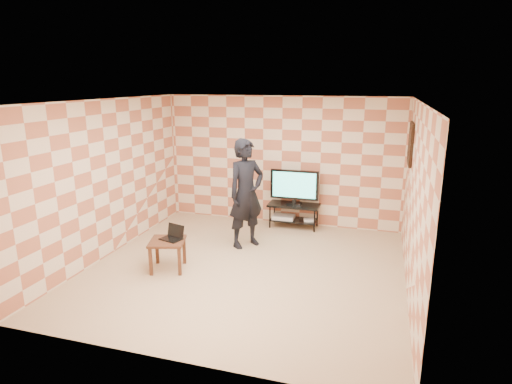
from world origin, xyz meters
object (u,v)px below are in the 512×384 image
Objects in this scene: tv_stand at (294,210)px; side_table at (167,245)px; tv at (294,186)px; person at (246,194)px.

side_table is at bearing -120.43° from tv_stand.
side_table is (-1.54, -2.62, 0.04)m from tv_stand.
side_table is at bearing -120.46° from tv.
person is at bearing 56.52° from side_table.
tv_stand is at bearing 59.57° from side_table.
tv reaches higher than side_table.
side_table is 0.34× the size of person.
person is at bearing -116.94° from tv.
side_table is 1.74m from person.
tv is 1.47× the size of side_table.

